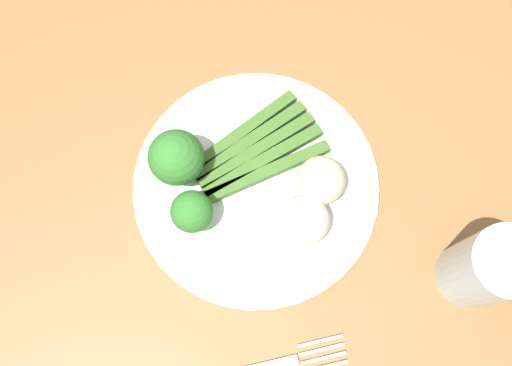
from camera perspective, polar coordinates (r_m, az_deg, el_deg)
ground_plane at (r=1.30m, az=2.03°, el=-10.92°), size 6.00×6.00×0.02m
dining_table at (r=0.67m, az=3.86°, el=-5.80°), size 1.33×0.92×0.72m
plate at (r=0.58m, az=0.00°, el=-0.35°), size 0.25×0.25×0.01m
asparagus_bundle at (r=0.58m, az=-0.05°, el=3.20°), size 0.11×0.15×0.01m
broccoli_front at (r=0.54m, az=-6.57°, el=-2.94°), size 0.04×0.04×0.05m
broccoli_left at (r=0.55m, az=-8.13°, el=2.56°), size 0.06×0.06×0.07m
cauliflower_near_fork at (r=0.54m, az=4.46°, el=-3.90°), size 0.05×0.05×0.05m
cauliflower_back_right at (r=0.55m, az=6.64°, el=0.28°), size 0.05×0.05×0.05m
water_glass at (r=0.56m, az=22.49°, el=-8.07°), size 0.07×0.07×0.10m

